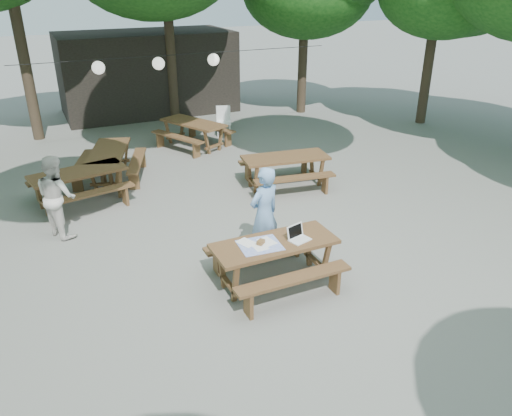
{
  "coord_description": "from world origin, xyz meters",
  "views": [
    {
      "loc": [
        -3.69,
        -7.82,
        4.6
      ],
      "look_at": [
        -0.5,
        -0.96,
        1.05
      ],
      "focal_mm": 35.0,
      "sensor_mm": 36.0,
      "label": 1
    }
  ],
  "objects": [
    {
      "name": "pavilion",
      "position": [
        0.5,
        10.5,
        1.4
      ],
      "size": [
        6.0,
        3.0,
        2.8
      ],
      "primitive_type": "cube",
      "color": "black",
      "rests_on": "ground"
    },
    {
      "name": "plastic_chair",
      "position": [
        1.82,
        6.42,
        0.26
      ],
      "size": [
        0.57,
        0.57,
        0.9
      ],
      "rotation": [
        0.0,
        0.0,
        -0.36
      ],
      "color": "white",
      "rests_on": "ground"
    },
    {
      "name": "picnic_table_far_w",
      "position": [
        -2.07,
        4.15,
        0.39
      ],
      "size": [
        2.12,
        2.31,
        0.75
      ],
      "rotation": [
        0.0,
        0.0,
        1.24
      ],
      "color": "#4D301B",
      "rests_on": "ground"
    },
    {
      "name": "picnic_table_ne",
      "position": [
        1.6,
        1.92,
        0.39
      ],
      "size": [
        2.11,
        1.84,
        0.75
      ],
      "rotation": [
        0.0,
        0.0,
        -0.14
      ],
      "color": "#4D301B",
      "rests_on": "ground"
    },
    {
      "name": "picnic_table_far_e",
      "position": [
        0.61,
        5.72,
        0.39
      ],
      "size": [
        2.25,
        2.4,
        0.75
      ],
      "rotation": [
        0.0,
        0.0,
        2.02
      ],
      "color": "#4D301B",
      "rests_on": "ground"
    },
    {
      "name": "laptop",
      "position": [
        -0.12,
        -1.73,
        0.81
      ],
      "size": [
        0.39,
        0.34,
        0.24
      ],
      "rotation": [
        0.0,
        0.0,
        0.27
      ],
      "color": "white",
      "rests_on": "main_picnic_table"
    },
    {
      "name": "picnic_table_nw",
      "position": [
        -2.93,
        2.95,
        0.39
      ],
      "size": [
        2.18,
        1.93,
        0.75
      ],
      "rotation": [
        0.0,
        0.0,
        0.2
      ],
      "color": "#4D301B",
      "rests_on": "ground"
    },
    {
      "name": "woman",
      "position": [
        -0.29,
        -0.86,
        0.86
      ],
      "size": [
        0.72,
        0.57,
        1.71
      ],
      "primitive_type": "imported",
      "rotation": [
        0.0,
        0.0,
        3.44
      ],
      "color": "#76A1D7",
      "rests_on": "ground"
    },
    {
      "name": "ground",
      "position": [
        0.0,
        0.0,
        0.0
      ],
      "size": [
        80.0,
        80.0,
        0.0
      ],
      "primitive_type": "plane",
      "color": "slate",
      "rests_on": "ground"
    },
    {
      "name": "paper_lanterns",
      "position": [
        -0.19,
        6.0,
        2.4
      ],
      "size": [
        9.0,
        0.34,
        0.38
      ],
      "color": "black",
      "rests_on": "ground"
    },
    {
      "name": "main_picnic_table",
      "position": [
        -0.5,
        -1.66,
        0.39
      ],
      "size": [
        2.0,
        1.58,
        0.75
      ],
      "color": "#4D301B",
      "rests_on": "ground"
    },
    {
      "name": "second_person",
      "position": [
        -3.47,
        1.6,
        0.8
      ],
      "size": [
        0.88,
        0.96,
        1.6
      ],
      "primitive_type": "imported",
      "rotation": [
        0.0,
        0.0,
        2.0
      ],
      "color": "silver",
      "rests_on": "ground"
    },
    {
      "name": "tabletop_clutter",
      "position": [
        -0.75,
        -1.65,
        0.76
      ],
      "size": [
        0.69,
        0.63,
        0.08
      ],
      "color": "blue",
      "rests_on": "main_picnic_table"
    }
  ]
}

